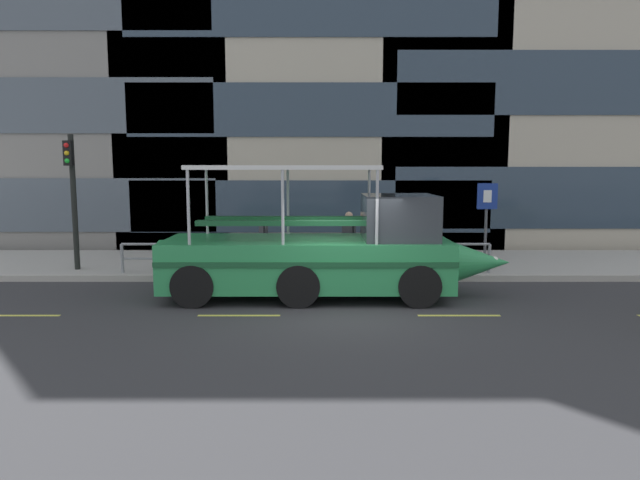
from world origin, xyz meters
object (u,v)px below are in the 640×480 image
parking_sign (488,211)px  pedestrian_mid_left (350,234)px  traffic_light_pole (74,188)px  pedestrian_mid_right (265,236)px  pedestrian_near_bow (424,234)px  duck_tour_boat (328,254)px

parking_sign → pedestrian_mid_left: 4.14m
parking_sign → traffic_light_pole: bearing=-179.4°
traffic_light_pole → pedestrian_mid_right: 5.75m
pedestrian_near_bow → traffic_light_pole: bearing=-177.9°
pedestrian_near_bow → pedestrian_mid_left: pedestrian_mid_left is taller
duck_tour_boat → pedestrian_near_bow: bearing=47.2°
pedestrian_mid_left → pedestrian_mid_right: pedestrian_mid_left is taller
traffic_light_pole → parking_sign: (12.20, 0.12, -0.68)m
pedestrian_near_bow → pedestrian_mid_right: size_ratio=1.07×
duck_tour_boat → pedestrian_mid_left: size_ratio=5.12×
pedestrian_near_bow → pedestrian_mid_right: pedestrian_near_bow is taller
traffic_light_pole → pedestrian_mid_left: traffic_light_pole is taller
pedestrian_near_bow → pedestrian_mid_left: (-2.24, 0.06, 0.01)m
parking_sign → duck_tour_boat: bearing=-148.6°
pedestrian_mid_left → duck_tour_boat: bearing=-102.1°
parking_sign → pedestrian_mid_right: size_ratio=1.64×
parking_sign → pedestrian_mid_left: size_ratio=1.51×
traffic_light_pole → pedestrian_mid_left: bearing=3.1°
duck_tour_boat → pedestrian_mid_left: bearing=77.9°
duck_tour_boat → pedestrian_mid_right: duck_tour_boat is taller
parking_sign → pedestrian_mid_right: (-6.66, 0.33, -0.80)m
parking_sign → pedestrian_mid_right: parking_sign is taller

